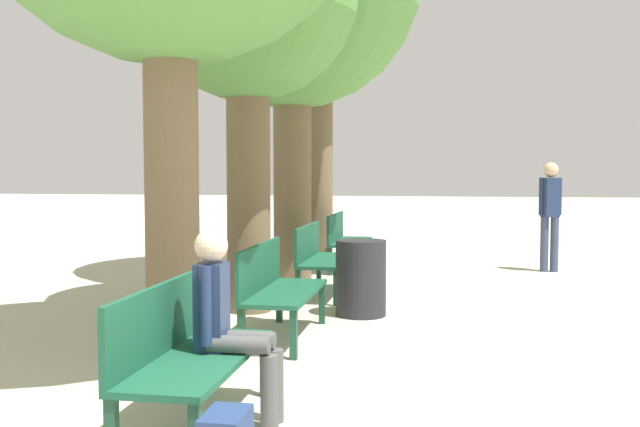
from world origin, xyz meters
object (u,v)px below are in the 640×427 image
object	(u,v)px
bench_row_2	(319,255)
bench_row_3	(345,237)
bench_row_0	(184,347)
pedestrian_near	(550,209)
person_seated	(229,319)
bench_row_1	(275,284)
trash_bin	(361,278)

from	to	relation	value
bench_row_2	bench_row_3	distance (m)	2.42
bench_row_0	pedestrian_near	bearing A→B (deg)	66.80
bench_row_2	person_seated	xyz separation A→B (m)	(0.24, -4.67, 0.15)
bench_row_1	bench_row_3	distance (m)	4.83
bench_row_0	person_seated	size ratio (longest dim) A/B	1.24
bench_row_1	pedestrian_near	bearing A→B (deg)	57.72
bench_row_2	bench_row_3	bearing A→B (deg)	90.00
bench_row_1	person_seated	size ratio (longest dim) A/B	1.24
bench_row_1	trash_bin	size ratio (longest dim) A/B	1.83
bench_row_3	trash_bin	world-z (taller)	bench_row_3
bench_row_0	bench_row_3	xyz separation A→B (m)	(0.00, 7.25, 0.00)
bench_row_2	trash_bin	distance (m)	1.38
bench_row_2	person_seated	size ratio (longest dim) A/B	1.24
bench_row_0	person_seated	world-z (taller)	person_seated
bench_row_0	bench_row_3	distance (m)	7.25
pedestrian_near	bench_row_0	bearing A→B (deg)	-113.20
bench_row_1	bench_row_2	size ratio (longest dim) A/B	1.00
bench_row_0	trash_bin	size ratio (longest dim) A/B	1.83
bench_row_0	bench_row_2	distance (m)	4.83
bench_row_1	trash_bin	xyz separation A→B (m)	(0.68, 1.22, -0.10)
person_seated	bench_row_0	bearing A→B (deg)	-146.33
bench_row_2	trash_bin	world-z (taller)	bench_row_2
bench_row_2	bench_row_3	size ratio (longest dim) A/B	1.00
bench_row_0	pedestrian_near	xyz separation A→B (m)	(3.22, 7.51, 0.47)
person_seated	pedestrian_near	size ratio (longest dim) A/B	0.71
bench_row_2	trash_bin	bearing A→B (deg)	-60.52
trash_bin	bench_row_0	bearing A→B (deg)	-100.56
bench_row_1	bench_row_2	xyz separation A→B (m)	(0.00, 2.42, 0.00)
bench_row_3	person_seated	xyz separation A→B (m)	(0.24, -7.09, 0.15)
person_seated	bench_row_3	bearing A→B (deg)	91.95
bench_row_2	pedestrian_near	world-z (taller)	pedestrian_near
pedestrian_near	trash_bin	bearing A→B (deg)	-123.24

